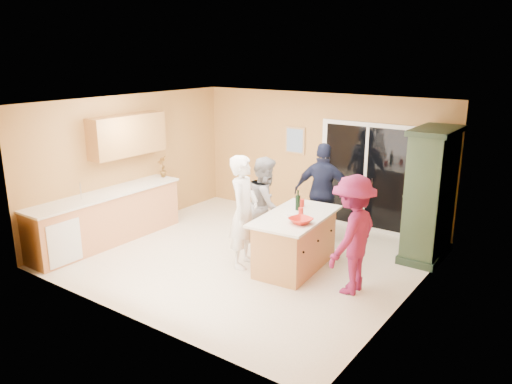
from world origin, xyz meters
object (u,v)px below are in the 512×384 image
Objects in this scene: kitchen_island at (295,243)px; woman_navy at (323,193)px; woman_white at (244,212)px; woman_grey at (266,205)px; woman_magenta at (352,235)px; green_hutch at (430,196)px.

kitchen_island is 1.46m from woman_navy.
kitchen_island is at bearing 81.13° from woman_navy.
woman_white is 1.01× the size of woman_navy.
woman_grey is 1.93m from woman_magenta.
woman_white is 1.83m from woman_navy.
woman_navy is at bearing -29.91° from woman_white.
woman_white is 0.71m from woman_grey.
woman_navy is (-0.24, 1.35, 0.49)m from kitchen_island.
green_hutch reaches higher than kitchen_island.
woman_magenta is at bearing -133.40° from woman_grey.
woman_navy is at bearing -140.15° from woman_magenta.
woman_grey is 1.19m from woman_navy.
green_hutch is 3.09m from woman_white.
green_hutch reaches higher than woman_magenta.
kitchen_island is 0.96× the size of woman_white.
woman_grey is at bearing 154.48° from kitchen_island.
green_hutch is at bearing 40.94° from kitchen_island.
woman_grey is at bearing -105.78° from woman_magenta.
woman_magenta is (1.85, -0.53, 0.03)m from woman_grey.
green_hutch is at bearing 170.28° from woman_navy.
woman_navy is (0.53, 1.06, 0.07)m from woman_grey.
kitchen_island is 0.97× the size of woman_navy.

